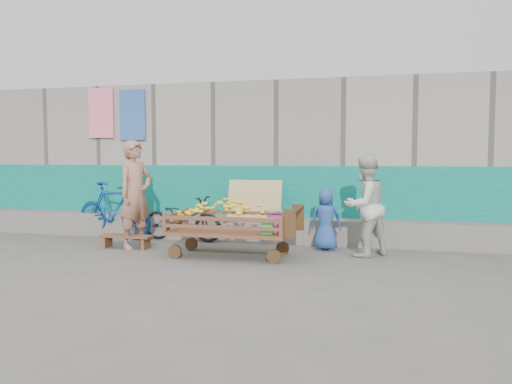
% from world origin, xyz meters
% --- Properties ---
extents(ground, '(80.00, 80.00, 0.00)m').
position_xyz_m(ground, '(0.00, 0.00, 0.00)').
color(ground, '#4F4E47').
rests_on(ground, ground).
extents(building_wall, '(12.00, 3.50, 3.00)m').
position_xyz_m(building_wall, '(-0.00, 4.05, 1.47)').
color(building_wall, gray).
rests_on(building_wall, ground).
extents(banana_cart, '(2.05, 0.94, 0.87)m').
position_xyz_m(banana_cart, '(0.21, 0.85, 0.59)').
color(banana_cart, '#53331C').
rests_on(banana_cart, ground).
extents(bench, '(0.91, 0.27, 0.23)m').
position_xyz_m(bench, '(-1.69, 1.11, 0.17)').
color(bench, '#53331C').
rests_on(bench, ground).
extents(vendor_man, '(0.66, 0.79, 1.85)m').
position_xyz_m(vendor_man, '(-1.55, 1.20, 0.92)').
color(vendor_man, '#996651').
rests_on(vendor_man, ground).
extents(woman, '(0.98, 0.98, 1.60)m').
position_xyz_m(woman, '(2.30, 1.40, 0.80)').
color(woman, beige).
rests_on(woman, ground).
extents(child, '(0.51, 0.34, 1.04)m').
position_xyz_m(child, '(1.65, 1.76, 0.52)').
color(child, '#254791').
rests_on(child, ground).
extents(bicycle_dark, '(1.64, 0.70, 0.84)m').
position_xyz_m(bicycle_dark, '(-1.05, 2.05, 0.42)').
color(bicycle_dark, black).
rests_on(bicycle_dark, ground).
extents(bicycle_blue, '(1.87, 0.90, 1.08)m').
position_xyz_m(bicycle_blue, '(-2.46, 2.05, 0.54)').
color(bicycle_blue, navy).
rests_on(bicycle_blue, ground).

